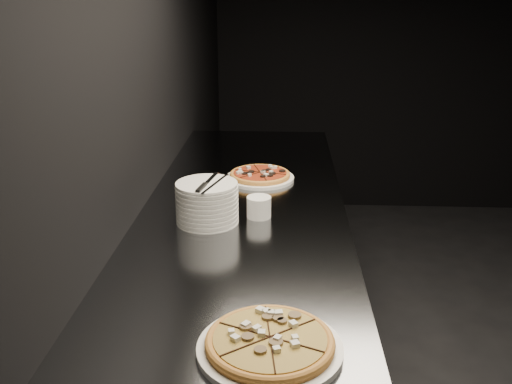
{
  "coord_description": "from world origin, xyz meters",
  "views": [
    {
      "loc": [
        -1.99,
        -1.9,
        1.68
      ],
      "look_at": [
        -2.08,
        -0.06,
        1.02
      ],
      "focal_mm": 40.0,
      "sensor_mm": 36.0,
      "label": 1
    }
  ],
  "objects_px": {
    "plate_stack": "(207,203)",
    "counter": "(244,322)",
    "pizza_mushroom": "(270,344)",
    "ramekin": "(259,206)",
    "cutlery": "(208,184)",
    "pizza_tomato": "(260,176)"
  },
  "relations": [
    {
      "from": "plate_stack",
      "to": "ramekin",
      "type": "height_order",
      "value": "plate_stack"
    },
    {
      "from": "pizza_mushroom",
      "to": "ramekin",
      "type": "height_order",
      "value": "ramekin"
    },
    {
      "from": "counter",
      "to": "plate_stack",
      "type": "xyz_separation_m",
      "value": [
        -0.11,
        -0.1,
        0.53
      ]
    },
    {
      "from": "pizza_mushroom",
      "to": "ramekin",
      "type": "relative_size",
      "value": 4.45
    },
    {
      "from": "pizza_mushroom",
      "to": "cutlery",
      "type": "xyz_separation_m",
      "value": [
        -0.23,
        0.72,
        0.12
      ]
    },
    {
      "from": "pizza_mushroom",
      "to": "ramekin",
      "type": "xyz_separation_m",
      "value": [
        -0.06,
        0.79,
        0.02
      ]
    },
    {
      "from": "pizza_tomato",
      "to": "counter",
      "type": "bearing_deg",
      "value": -97.02
    },
    {
      "from": "counter",
      "to": "cutlery",
      "type": "bearing_deg",
      "value": -132.02
    },
    {
      "from": "pizza_tomato",
      "to": "plate_stack",
      "type": "relative_size",
      "value": 1.46
    },
    {
      "from": "plate_stack",
      "to": "counter",
      "type": "bearing_deg",
      "value": 41.62
    },
    {
      "from": "ramekin",
      "to": "pizza_mushroom",
      "type": "bearing_deg",
      "value": -85.63
    },
    {
      "from": "pizza_tomato",
      "to": "plate_stack",
      "type": "height_order",
      "value": "plate_stack"
    },
    {
      "from": "counter",
      "to": "pizza_mushroom",
      "type": "bearing_deg",
      "value": -81.85
    },
    {
      "from": "cutlery",
      "to": "ramekin",
      "type": "bearing_deg",
      "value": 33.22
    },
    {
      "from": "plate_stack",
      "to": "ramekin",
      "type": "bearing_deg",
      "value": 17.05
    },
    {
      "from": "pizza_tomato",
      "to": "cutlery",
      "type": "distance_m",
      "value": 0.52
    },
    {
      "from": "plate_stack",
      "to": "ramekin",
      "type": "relative_size",
      "value": 2.47
    },
    {
      "from": "plate_stack",
      "to": "ramekin",
      "type": "distance_m",
      "value": 0.18
    },
    {
      "from": "counter",
      "to": "plate_stack",
      "type": "relative_size",
      "value": 11.63
    },
    {
      "from": "pizza_tomato",
      "to": "cutlery",
      "type": "relative_size",
      "value": 1.42
    },
    {
      "from": "plate_stack",
      "to": "pizza_tomato",
      "type": "bearing_deg",
      "value": 71.13
    },
    {
      "from": "pizza_mushroom",
      "to": "pizza_tomato",
      "type": "distance_m",
      "value": 1.2
    }
  ]
}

